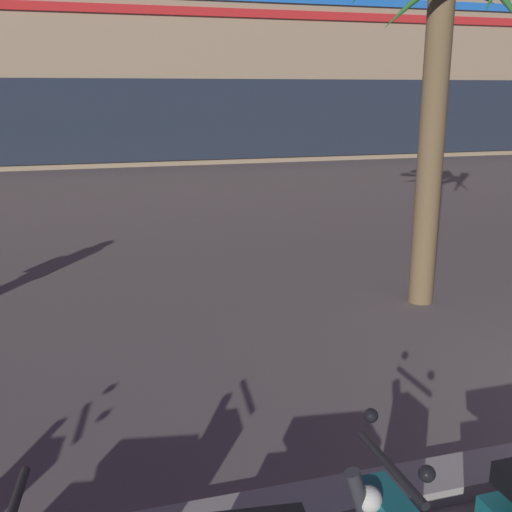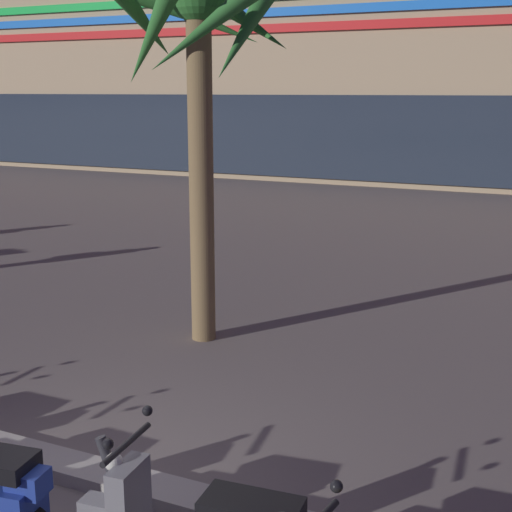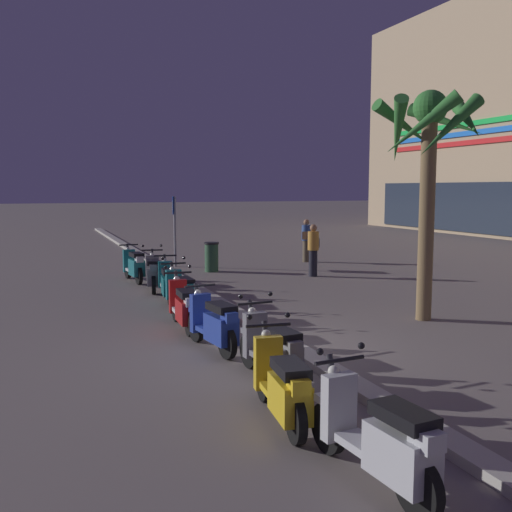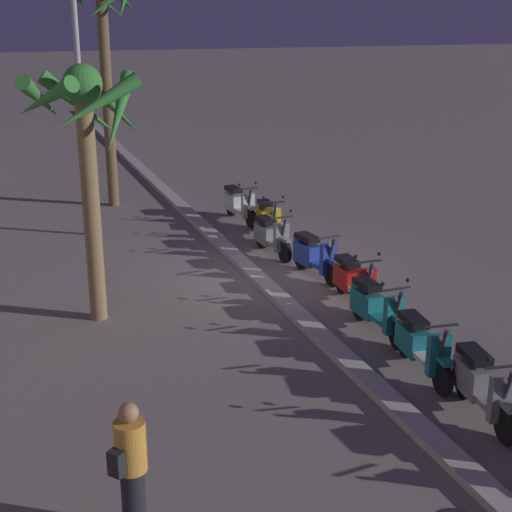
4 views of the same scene
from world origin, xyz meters
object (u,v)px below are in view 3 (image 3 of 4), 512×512
object	(u,v)px
scooter_teal_tail_end	(168,283)
crossing_sign	(174,223)
scooter_teal_mid_centre	(134,266)
scooter_silver_far_back	(380,440)
scooter_red_mid_front	(184,307)
scooter_grey_second_in_line	(272,351)
scooter_grey_gap_after_mid	(153,274)
scooter_teal_last_in_row	(181,294)
scooter_yellow_mid_rear	(282,387)
scooter_blue_lead_nearest	(214,325)
palm_tree_far_corner	(430,146)
pedestrian_by_palm_tree	(313,249)
litter_bin	(212,257)
pedestrian_window_shopping	(306,240)

from	to	relation	value
scooter_teal_tail_end	crossing_sign	world-z (taller)	crossing_sign
scooter_teal_mid_centre	scooter_silver_far_back	bearing A→B (deg)	0.51
scooter_red_mid_front	scooter_grey_second_in_line	bearing A→B (deg)	6.81
scooter_teal_mid_centre	scooter_grey_gap_after_mid	size ratio (longest dim) A/B	1.04
scooter_teal_last_in_row	scooter_grey_second_in_line	world-z (taller)	same
scooter_teal_mid_centre	scooter_yellow_mid_rear	size ratio (longest dim) A/B	0.99
scooter_blue_lead_nearest	palm_tree_far_corner	distance (m)	5.67
scooter_teal_tail_end	scooter_yellow_mid_rear	xyz separation A→B (m)	(7.78, -0.41, 0.01)
scooter_red_mid_front	pedestrian_by_palm_tree	world-z (taller)	pedestrian_by_palm_tree
scooter_teal_tail_end	scooter_blue_lead_nearest	size ratio (longest dim) A/B	1.04
scooter_teal_mid_centre	scooter_silver_far_back	size ratio (longest dim) A/B	0.97
scooter_yellow_mid_rear	pedestrian_by_palm_tree	size ratio (longest dim) A/B	1.14
scooter_red_mid_front	palm_tree_far_corner	bearing A→B (deg)	79.42
scooter_silver_far_back	crossing_sign	world-z (taller)	crossing_sign
scooter_teal_mid_centre	scooter_yellow_mid_rear	distance (m)	10.91
scooter_silver_far_back	crossing_sign	bearing A→B (deg)	173.58
scooter_teal_mid_centre	scooter_blue_lead_nearest	distance (m)	7.74
crossing_sign	litter_bin	size ratio (longest dim) A/B	2.53
scooter_teal_mid_centre	scooter_red_mid_front	bearing A→B (deg)	-0.58
crossing_sign	pedestrian_window_shopping	xyz separation A→B (m)	(0.45, 4.77, -0.68)
scooter_grey_gap_after_mid	scooter_teal_tail_end	size ratio (longest dim) A/B	0.96
scooter_teal_mid_centre	scooter_teal_last_in_row	world-z (taller)	scooter_teal_last_in_row
scooter_teal_last_in_row	litter_bin	bearing A→B (deg)	157.57
scooter_teal_tail_end	litter_bin	size ratio (longest dim) A/B	1.90
scooter_teal_mid_centre	scooter_yellow_mid_rear	world-z (taller)	scooter_yellow_mid_rear
scooter_grey_gap_after_mid	scooter_silver_far_back	bearing A→B (deg)	-0.53
scooter_yellow_mid_rear	pedestrian_by_palm_tree	world-z (taller)	pedestrian_by_palm_tree
scooter_silver_far_back	pedestrian_window_shopping	size ratio (longest dim) A/B	1.19
scooter_blue_lead_nearest	scooter_grey_second_in_line	world-z (taller)	scooter_grey_second_in_line
scooter_grey_gap_after_mid	scooter_grey_second_in_line	size ratio (longest dim) A/B	1.00
scooter_teal_last_in_row	scooter_grey_second_in_line	xyz separation A→B (m)	(4.77, 0.13, -0.01)
scooter_teal_last_in_row	scooter_grey_second_in_line	size ratio (longest dim) A/B	1.07
scooter_teal_last_in_row	scooter_yellow_mid_rear	world-z (taller)	same
scooter_teal_tail_end	litter_bin	world-z (taller)	scooter_teal_tail_end
palm_tree_far_corner	scooter_yellow_mid_rear	bearing A→B (deg)	-51.24
scooter_grey_gap_after_mid	scooter_teal_last_in_row	bearing A→B (deg)	-0.04
scooter_teal_last_in_row	pedestrian_by_palm_tree	size ratio (longest dim) A/B	1.16
palm_tree_far_corner	scooter_teal_tail_end	bearing A→B (deg)	-130.90
scooter_teal_mid_centre	scooter_yellow_mid_rear	bearing A→B (deg)	-0.63
scooter_yellow_mid_rear	pedestrian_window_shopping	xyz separation A→B (m)	(-13.31, 6.73, 0.37)
scooter_red_mid_front	pedestrian_window_shopping	world-z (taller)	pedestrian_window_shopping
litter_bin	scooter_grey_gap_after_mid	bearing A→B (deg)	-40.23
scooter_teal_last_in_row	scooter_silver_far_back	distance (m)	7.81
pedestrian_by_palm_tree	palm_tree_far_corner	bearing A→B (deg)	-4.93
scooter_teal_last_in_row	pedestrian_by_palm_tree	world-z (taller)	pedestrian_by_palm_tree
crossing_sign	litter_bin	bearing A→B (deg)	27.23
crossing_sign	palm_tree_far_corner	distance (m)	10.47
palm_tree_far_corner	litter_bin	xyz separation A→B (m)	(-8.24, -2.08, -3.02)
palm_tree_far_corner	litter_bin	world-z (taller)	palm_tree_far_corner
palm_tree_far_corner	scooter_silver_far_back	bearing A→B (deg)	-39.92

